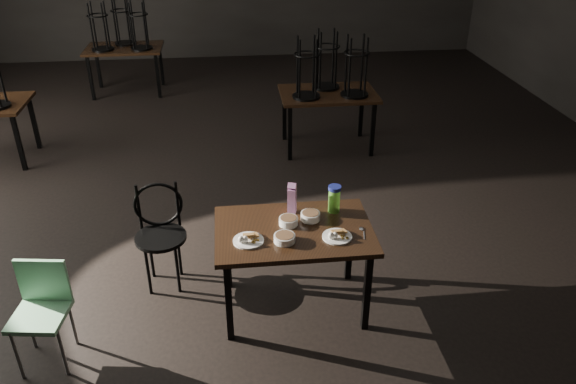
{
  "coord_description": "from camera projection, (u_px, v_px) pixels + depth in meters",
  "views": [
    {
      "loc": [
        -0.01,
        -5.2,
        3.06
      ],
      "look_at": [
        0.44,
        -1.24,
        0.85
      ],
      "focal_mm": 35.0,
      "sensor_mm": 36.0,
      "label": 1
    }
  ],
  "objects": [
    {
      "name": "school_chair",
      "position": [
        42.0,
        305.0,
        3.93
      ],
      "size": [
        0.41,
        0.41,
        0.78
      ],
      "rotation": [
        0.0,
        0.0,
        -0.14
      ],
      "color": "#7EC593",
      "rests_on": "ground"
    },
    {
      "name": "spoon",
      "position": [
        362.0,
        230.0,
        4.25
      ],
      "size": [
        0.04,
        0.17,
        0.01
      ],
      "color": "silver",
      "rests_on": "main_table"
    },
    {
      "name": "bg_table_far",
      "position": [
        123.0,
        45.0,
        8.92
      ],
      "size": [
        1.2,
        0.8,
        1.48
      ],
      "color": "black",
      "rests_on": "ground"
    },
    {
      "name": "plate_left",
      "position": [
        248.0,
        239.0,
        4.11
      ],
      "size": [
        0.23,
        0.23,
        0.07
      ],
      "color": "white",
      "rests_on": "main_table"
    },
    {
      "name": "juice_carton",
      "position": [
        292.0,
        199.0,
        4.43
      ],
      "size": [
        0.08,
        0.08,
        0.26
      ],
      "color": "#921A7F",
      "rests_on": "main_table"
    },
    {
      "name": "water_bottle",
      "position": [
        334.0,
        199.0,
        4.44
      ],
      "size": [
        0.14,
        0.14,
        0.23
      ],
      "color": "#72DC40",
      "rests_on": "main_table"
    },
    {
      "name": "bowl_far",
      "position": [
        310.0,
        216.0,
        4.37
      ],
      "size": [
        0.15,
        0.15,
        0.06
      ],
      "color": "white",
      "rests_on": "main_table"
    },
    {
      "name": "bowl_near",
      "position": [
        288.0,
        221.0,
        4.31
      ],
      "size": [
        0.15,
        0.15,
        0.06
      ],
      "color": "white",
      "rests_on": "main_table"
    },
    {
      "name": "plate_right",
      "position": [
        337.0,
        235.0,
        4.15
      ],
      "size": [
        0.22,
        0.22,
        0.07
      ],
      "color": "white",
      "rests_on": "main_table"
    },
    {
      "name": "bowl_big",
      "position": [
        285.0,
        238.0,
        4.1
      ],
      "size": [
        0.16,
        0.16,
        0.05
      ],
      "color": "white",
      "rests_on": "main_table"
    },
    {
      "name": "bg_table_right",
      "position": [
        328.0,
        91.0,
        7.0
      ],
      "size": [
        1.2,
        0.8,
        1.48
      ],
      "color": "black",
      "rests_on": "ground"
    },
    {
      "name": "bentwood_chair",
      "position": [
        160.0,
        227.0,
        4.68
      ],
      "size": [
        0.43,
        0.43,
        0.9
      ],
      "rotation": [
        0.0,
        0.0,
        0.08
      ],
      "color": "black",
      "rests_on": "ground"
    },
    {
      "name": "main_table",
      "position": [
        294.0,
        237.0,
        4.3
      ],
      "size": [
        1.2,
        0.8,
        0.75
      ],
      "color": "black",
      "rests_on": "ground"
    }
  ]
}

